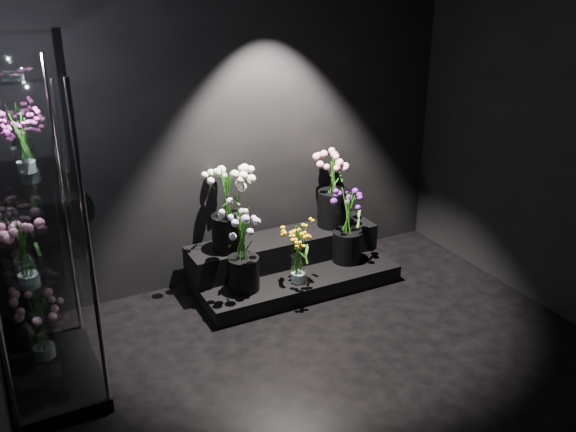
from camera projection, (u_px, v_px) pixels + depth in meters
floor at (357, 401)px, 4.12m from camera, size 4.00×4.00×0.00m
wall_back at (231, 119)px, 5.22m from camera, size 4.00×0.00×4.00m
display_riser at (289, 263)px, 5.57m from camera, size 1.71×0.76×0.38m
display_case at (31, 241)px, 3.89m from camera, size 0.57×0.95×2.09m
bouquet_orange_bells at (299, 253)px, 5.19m from camera, size 0.28×0.28×0.51m
bouquet_lilac at (243, 246)px, 5.04m from camera, size 0.41×0.41×0.68m
bouquet_purple at (348, 222)px, 5.51m from camera, size 0.41×0.41×0.67m
bouquet_cream_roses at (227, 203)px, 5.17m from camera, size 0.44×0.44×0.72m
bouquet_pink_roses at (333, 185)px, 5.63m from camera, size 0.46×0.46×0.69m
bouquet_case_pink at (24, 250)px, 3.75m from camera, size 0.34×0.34×0.46m
bouquet_case_magenta at (22, 142)px, 3.81m from camera, size 0.22×0.22×0.38m
bouquet_case_base_pink at (40, 325)px, 4.31m from camera, size 0.38×0.38×0.48m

